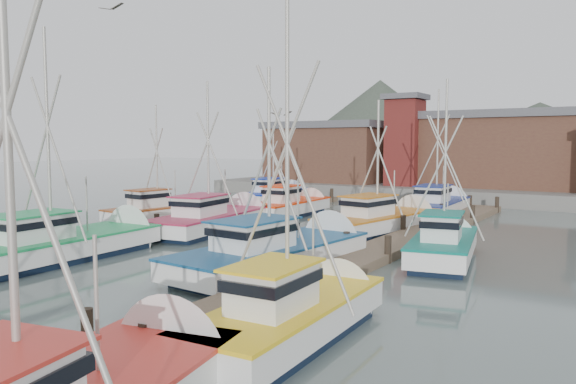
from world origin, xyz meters
The scene contains 20 objects.
ground centered at (0.00, 0.00, 0.00)m, with size 260.00×260.00×0.00m, color #51615E.
dock_left centered at (-7.00, 4.04, 0.21)m, with size 2.30×46.00×1.50m.
dock_right centered at (7.00, 4.04, 0.21)m, with size 2.30×46.00×1.50m.
quay centered at (0.00, 37.00, 0.60)m, with size 44.00×16.00×1.20m, color slate.
shed_left centered at (-11.00, 35.00, 4.34)m, with size 12.72×8.48×6.20m.
shed_center centered at (6.00, 37.00, 4.69)m, with size 14.84×9.54×6.90m.
lookout_tower centered at (-2.00, 33.00, 5.55)m, with size 3.60×3.60×8.50m.
distant_hills centered at (-12.76, 122.59, 0.00)m, with size 175.00×140.00×42.00m.
boat_4 centered at (-4.52, -1.91, 0.69)m, with size 4.47×10.63×11.11m.
boat_5 centered at (4.68, 1.65, 0.68)m, with size 4.05×10.61×9.17m.
boat_7 centered at (9.65, -5.11, 0.69)m, with size 3.77×7.93×9.58m.
boat_8 centered at (-4.20, 8.06, 0.68)m, with size 4.51×10.37×9.64m.
boat_9 centered at (4.41, 13.08, 0.68)m, with size 4.54×10.03×8.52m.
boat_10 centered at (-9.27, 8.95, 0.68)m, with size 3.34×8.13×8.24m.
boat_11 centered at (9.86, 7.02, 0.68)m, with size 3.86×8.16×8.52m.
boat_12 centered at (-4.06, 16.33, 0.68)m, with size 3.44×8.77×8.55m.
boat_13 centered at (4.74, 22.38, 0.68)m, with size 3.94×9.55×9.81m.
boat_14 centered at (-9.59, 22.68, 0.68)m, with size 3.97×9.29×7.40m.
gull_near centered at (-2.44, -0.86, 10.99)m, with size 1.55×0.62×0.24m.
gull_far centered at (1.94, 5.78, 6.63)m, with size 1.49×0.66×0.24m.
Camera 1 is at (17.28, -17.57, 5.20)m, focal length 35.00 mm.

